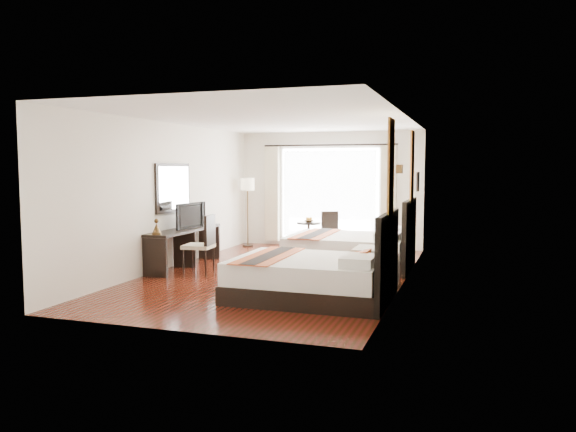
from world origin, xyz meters
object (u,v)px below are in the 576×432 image
(table_lamp, at_px, (388,237))
(floor_lamp, at_px, (248,189))
(bed_near, at_px, (316,276))
(bed_far, at_px, (353,249))
(television, at_px, (187,215))
(fruit_bowl, at_px, (309,221))
(window_chair, at_px, (331,239))
(nightstand, at_px, (385,270))
(desk_chair, at_px, (200,256))
(console_desk, at_px, (185,248))
(vase, at_px, (384,253))
(side_table, at_px, (309,236))

(table_lamp, height_order, floor_lamp, floor_lamp)
(bed_near, height_order, bed_far, bed_far)
(television, distance_m, fruit_bowl, 3.34)
(bed_far, xyz_separation_m, window_chair, (-0.91, 1.83, -0.06))
(window_chair, bearing_deg, television, -60.64)
(floor_lamp, relative_size, window_chair, 1.82)
(nightstand, relative_size, window_chair, 0.57)
(bed_far, height_order, desk_chair, bed_far)
(window_chair, bearing_deg, floor_lamp, -116.83)
(desk_chair, bearing_deg, console_desk, -46.47)
(nightstand, distance_m, floor_lamp, 5.40)
(floor_lamp, bearing_deg, desk_chair, -81.74)
(nightstand, bearing_deg, bed_far, 118.82)
(floor_lamp, bearing_deg, fruit_bowl, -2.40)
(bed_near, height_order, fruit_bowl, bed_near)
(floor_lamp, height_order, fruit_bowl, floor_lamp)
(vase, distance_m, window_chair, 3.99)
(bed_near, bearing_deg, bed_far, 90.52)
(side_table, bearing_deg, table_lamp, -55.16)
(nightstand, distance_m, fruit_bowl, 4.19)
(floor_lamp, bearing_deg, bed_far, -33.01)
(console_desk, height_order, floor_lamp, floor_lamp)
(side_table, bearing_deg, vase, -57.64)
(console_desk, bearing_deg, nightstand, -6.84)
(bed_far, distance_m, vase, 1.96)
(table_lamp, bearing_deg, bed_far, 121.51)
(side_table, bearing_deg, window_chair, -11.66)
(nightstand, xyz_separation_m, vase, (0.00, -0.18, 0.31))
(bed_far, distance_m, console_desk, 3.30)
(table_lamp, distance_m, floor_lamp, 5.26)
(side_table, height_order, fruit_bowl, fruit_bowl)
(table_lamp, xyz_separation_m, window_chair, (-1.80, 3.28, -0.51))
(desk_chair, xyz_separation_m, side_table, (1.06, 3.52, -0.00))
(vase, xyz_separation_m, fruit_bowl, (-2.32, 3.65, 0.12))
(television, distance_m, window_chair, 3.64)
(television, relative_size, fruit_bowl, 4.06)
(bed_far, relative_size, table_lamp, 5.63)
(bed_near, xyz_separation_m, fruit_bowl, (-1.48, 4.73, 0.34))
(desk_chair, distance_m, fruit_bowl, 3.67)
(bed_far, height_order, floor_lamp, floor_lamp)
(table_lamp, bearing_deg, vase, -96.05)
(fruit_bowl, bearing_deg, bed_near, -72.59)
(console_desk, xyz_separation_m, floor_lamp, (0.07, 3.06, 1.04))
(table_lamp, distance_m, window_chair, 3.78)
(nightstand, bearing_deg, table_lamp, 70.93)
(desk_chair, bearing_deg, floor_lamp, -88.00)
(television, xyz_separation_m, fruit_bowl, (1.64, 2.90, -0.33))
(nightstand, bearing_deg, television, 171.74)
(bed_far, xyz_separation_m, table_lamp, (0.89, -1.46, 0.44))
(television, bearing_deg, desk_chair, -126.80)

